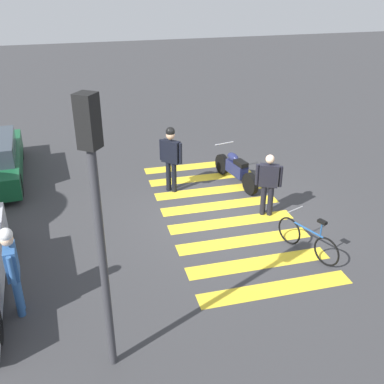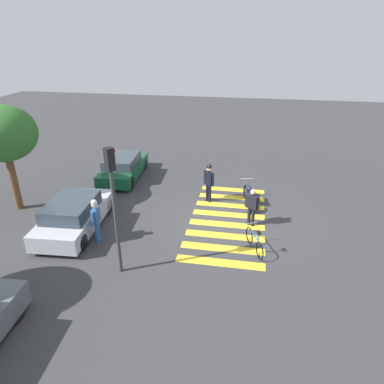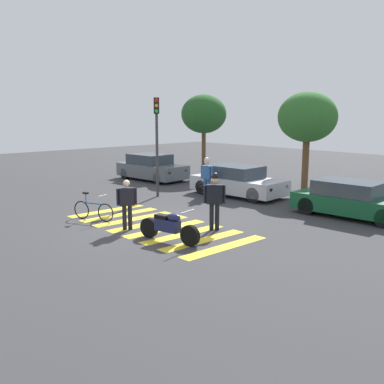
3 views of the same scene
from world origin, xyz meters
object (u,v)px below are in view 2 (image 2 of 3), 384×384
(car_silver_sedan, at_px, (74,215))
(traffic_light_pole, at_px, (114,193))
(pedestrian_bystander, at_px, (96,218))
(officer_by_motorcycle, at_px, (252,205))
(car_green_compact, at_px, (123,167))
(officer_on_foot, at_px, (209,180))
(leaning_bicycle, at_px, (254,242))
(police_motorcycle, at_px, (249,195))

(car_silver_sedan, height_order, traffic_light_pole, traffic_light_pole)
(pedestrian_bystander, relative_size, car_silver_sedan, 0.40)
(officer_by_motorcycle, bearing_deg, car_green_compact, 60.54)
(car_silver_sedan, bearing_deg, officer_on_foot, -54.87)
(officer_on_foot, distance_m, traffic_light_pole, 6.51)
(car_silver_sedan, bearing_deg, leaning_bicycle, -92.10)
(officer_by_motorcycle, bearing_deg, car_silver_sedan, 102.75)
(pedestrian_bystander, relative_size, car_green_compact, 0.42)
(police_motorcycle, distance_m, officer_on_foot, 2.02)
(pedestrian_bystander, height_order, car_silver_sedan, pedestrian_bystander)
(pedestrian_bystander, bearing_deg, officer_by_motorcycle, -68.45)
(car_silver_sedan, xyz_separation_m, car_green_compact, (5.60, -0.01, -0.03))
(traffic_light_pole, bearing_deg, leaning_bicycle, -65.50)
(leaning_bicycle, bearing_deg, police_motorcycle, 4.79)
(officer_on_foot, distance_m, car_silver_sedan, 6.17)
(leaning_bicycle, relative_size, officer_by_motorcycle, 0.97)
(car_silver_sedan, bearing_deg, police_motorcycle, -62.91)
(officer_by_motorcycle, relative_size, car_green_compact, 0.38)
(car_green_compact, bearing_deg, officer_on_foot, -112.29)
(pedestrian_bystander, bearing_deg, car_silver_sedan, 61.99)
(leaning_bicycle, relative_size, pedestrian_bystander, 0.89)
(leaning_bicycle, relative_size, officer_on_foot, 0.84)
(leaning_bicycle, bearing_deg, officer_by_motorcycle, 5.40)
(car_silver_sedan, distance_m, car_green_compact, 5.60)
(police_motorcycle, distance_m, car_green_compact, 7.23)
(car_green_compact, xyz_separation_m, traffic_light_pole, (-7.90, -2.81, 2.31))
(police_motorcycle, xyz_separation_m, officer_by_motorcycle, (-1.95, -0.14, 0.48))
(police_motorcycle, bearing_deg, car_green_compact, 73.54)
(officer_by_motorcycle, xyz_separation_m, car_green_compact, (4.00, 7.08, -0.30))
(officer_on_foot, relative_size, car_green_compact, 0.44)
(police_motorcycle, height_order, officer_by_motorcycle, officer_by_motorcycle)
(leaning_bicycle, height_order, car_silver_sedan, car_silver_sedan)
(leaning_bicycle, bearing_deg, traffic_light_pole, 114.50)
(pedestrian_bystander, bearing_deg, police_motorcycle, -53.15)
(officer_by_motorcycle, height_order, car_green_compact, officer_by_motorcycle)
(officer_on_foot, bearing_deg, car_green_compact, 67.71)
(officer_by_motorcycle, bearing_deg, officer_on_foot, 46.68)
(car_green_compact, distance_m, traffic_light_pole, 8.69)
(officer_on_foot, relative_size, pedestrian_bystander, 1.05)
(leaning_bicycle, height_order, officer_by_motorcycle, officer_by_motorcycle)
(police_motorcycle, xyz_separation_m, car_green_compact, (2.05, 6.94, 0.18))
(leaning_bicycle, xyz_separation_m, pedestrian_bystander, (-0.42, 5.98, 0.67))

